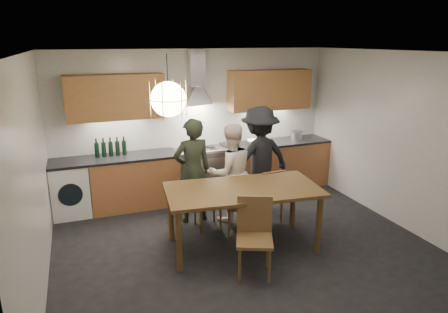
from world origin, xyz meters
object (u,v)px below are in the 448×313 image
object	(u,v)px
dining_table	(243,195)
stock_pot	(297,136)
person_mid	(230,173)
mixing_bowl	(255,142)
wine_bottles	(111,147)
chair_back_left	(209,200)
person_left	(193,171)
chair_front	(254,231)
person_right	(259,159)

from	to	relation	value
dining_table	stock_pot	xyz separation A→B (m)	(1.94, 1.94, 0.22)
person_mid	mixing_bowl	size ratio (longest dim) A/B	5.03
dining_table	wine_bottles	distance (m)	2.54
chair_back_left	wine_bottles	xyz separation A→B (m)	(-1.23, 1.39, 0.57)
person_left	person_mid	bearing A→B (deg)	160.06
mixing_bowl	person_left	bearing A→B (deg)	-149.08
chair_back_left	wine_bottles	world-z (taller)	wine_bottles
person_mid	wine_bottles	xyz separation A→B (m)	(-1.67, 1.15, 0.28)
dining_table	chair_front	distance (m)	0.65
chair_back_left	stock_pot	distance (m)	2.62
person_left	mixing_bowl	xyz separation A→B (m)	(1.45, 0.87, 0.12)
person_mid	mixing_bowl	distance (m)	1.36
stock_pot	wine_bottles	size ratio (longest dim) A/B	0.43
chair_front	mixing_bowl	xyz separation A→B (m)	(1.16, 2.50, 0.40)
person_left	person_mid	xyz separation A→B (m)	(0.56, -0.15, -0.05)
chair_back_left	stock_pot	world-z (taller)	stock_pot
person_mid	wine_bottles	world-z (taller)	person_mid
mixing_bowl	person_right	bearing A→B (deg)	-110.06
chair_front	person_right	xyz separation A→B (m)	(0.88, 1.75, 0.32)
mixing_bowl	stock_pot	bearing A→B (deg)	2.92
person_mid	dining_table	bearing A→B (deg)	76.91
dining_table	stock_pot	world-z (taller)	stock_pot
person_right	wine_bottles	world-z (taller)	person_right
mixing_bowl	wine_bottles	size ratio (longest dim) A/B	0.60
chair_front	person_mid	world-z (taller)	person_mid
dining_table	mixing_bowl	size ratio (longest dim) A/B	6.93
person_right	stock_pot	distance (m)	1.42
person_left	person_mid	size ratio (longest dim) A/B	1.06
wine_bottles	person_right	bearing A→B (deg)	-21.25
person_left	mixing_bowl	bearing A→B (deg)	-153.79
chair_front	person_left	distance (m)	1.69
person_mid	mixing_bowl	xyz separation A→B (m)	(0.89, 1.02, 0.17)
chair_back_left	chair_front	size ratio (longest dim) A/B	0.89
chair_front	person_mid	distance (m)	1.53
chair_back_left	mixing_bowl	world-z (taller)	mixing_bowl
stock_pot	wine_bottles	bearing A→B (deg)	178.65
dining_table	person_mid	distance (m)	0.89
person_left	chair_front	bearing A→B (deg)	95.41
chair_front	mixing_bowl	distance (m)	2.79
person_right	stock_pot	world-z (taller)	person_right
dining_table	person_mid	xyz separation A→B (m)	(0.17, 0.88, 0.01)
chair_back_left	person_right	bearing A→B (deg)	-153.68
chair_front	person_left	xyz separation A→B (m)	(-0.29, 1.64, 0.28)
chair_back_left	person_right	distance (m)	1.22
mixing_bowl	wine_bottles	distance (m)	2.56
person_left	mixing_bowl	distance (m)	1.69
wine_bottles	person_mid	bearing A→B (deg)	-34.50
chair_back_left	person_mid	world-z (taller)	person_mid
dining_table	person_right	distance (m)	1.38
person_right	wine_bottles	distance (m)	2.45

